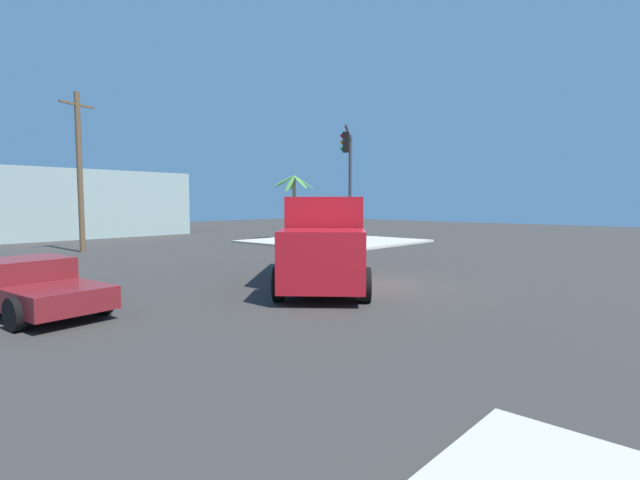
{
  "coord_description": "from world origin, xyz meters",
  "views": [
    {
      "loc": [
        -13.13,
        -9.46,
        2.84
      ],
      "look_at": [
        -1.09,
        1.46,
        1.53
      ],
      "focal_mm": 26.58,
      "sensor_mm": 36.0,
      "label": 1
    }
  ],
  "objects_px": {
    "traffic_light_primary": "(349,172)",
    "utility_pole": "(80,170)",
    "vending_machine_red": "(307,228)",
    "palm_tree_far": "(294,194)",
    "delivery_truck": "(326,239)",
    "pickup_maroon": "(28,284)"
  },
  "relations": [
    {
      "from": "vending_machine_red",
      "to": "palm_tree_far",
      "type": "xyz_separation_m",
      "value": [
        1.63,
        2.92,
        2.39
      ]
    },
    {
      "from": "delivery_truck",
      "to": "utility_pole",
      "type": "bearing_deg",
      "value": 95.78
    },
    {
      "from": "delivery_truck",
      "to": "palm_tree_far",
      "type": "bearing_deg",
      "value": 48.74
    },
    {
      "from": "traffic_light_primary",
      "to": "vending_machine_red",
      "type": "bearing_deg",
      "value": 62.75
    },
    {
      "from": "pickup_maroon",
      "to": "utility_pole",
      "type": "xyz_separation_m",
      "value": [
        6.86,
        14.24,
        3.87
      ]
    },
    {
      "from": "palm_tree_far",
      "to": "vending_machine_red",
      "type": "bearing_deg",
      "value": -119.07
    },
    {
      "from": "vending_machine_red",
      "to": "palm_tree_far",
      "type": "height_order",
      "value": "palm_tree_far"
    },
    {
      "from": "traffic_light_primary",
      "to": "palm_tree_far",
      "type": "height_order",
      "value": "traffic_light_primary"
    },
    {
      "from": "delivery_truck",
      "to": "pickup_maroon",
      "type": "bearing_deg",
      "value": 162.7
    },
    {
      "from": "palm_tree_far",
      "to": "utility_pole",
      "type": "relative_size",
      "value": 0.53
    },
    {
      "from": "traffic_light_primary",
      "to": "utility_pole",
      "type": "height_order",
      "value": "utility_pole"
    },
    {
      "from": "pickup_maroon",
      "to": "palm_tree_far",
      "type": "height_order",
      "value": "palm_tree_far"
    },
    {
      "from": "pickup_maroon",
      "to": "palm_tree_far",
      "type": "distance_m",
      "value": 24.21
    },
    {
      "from": "traffic_light_primary",
      "to": "pickup_maroon",
      "type": "height_order",
      "value": "traffic_light_primary"
    },
    {
      "from": "traffic_light_primary",
      "to": "vending_machine_red",
      "type": "distance_m",
      "value": 7.69
    },
    {
      "from": "delivery_truck",
      "to": "pickup_maroon",
      "type": "relative_size",
      "value": 1.44
    },
    {
      "from": "pickup_maroon",
      "to": "utility_pole",
      "type": "relative_size",
      "value": 0.6
    },
    {
      "from": "vending_machine_red",
      "to": "delivery_truck",
      "type": "bearing_deg",
      "value": -133.83
    },
    {
      "from": "palm_tree_far",
      "to": "utility_pole",
      "type": "bearing_deg",
      "value": 169.43
    },
    {
      "from": "traffic_light_primary",
      "to": "palm_tree_far",
      "type": "distance_m",
      "value": 10.3
    },
    {
      "from": "utility_pole",
      "to": "palm_tree_far",
      "type": "bearing_deg",
      "value": -10.57
    },
    {
      "from": "traffic_light_primary",
      "to": "pickup_maroon",
      "type": "xyz_separation_m",
      "value": [
        -16.29,
        -2.52,
        -3.71
      ]
    }
  ]
}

